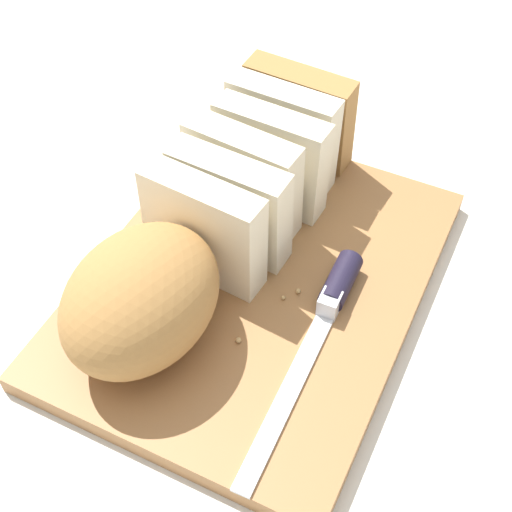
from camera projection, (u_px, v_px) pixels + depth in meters
The scene contains 8 objects.
ground_plane at pixel (256, 291), 0.68m from camera, with size 3.00×3.00×0.00m, color silver.
cutting_board at pixel (256, 284), 0.67m from camera, with size 0.38×0.29×0.02m, color #9E6B3D.
bread_loaf at pixel (208, 222), 0.64m from camera, with size 0.38×0.15×0.10m.
bread_knife at pixel (330, 304), 0.63m from camera, with size 0.24×0.02×0.02m.
crumb_near_knife at pixel (296, 295), 0.65m from camera, with size 0.00×0.00×0.00m, color tan.
crumb_near_loaf at pixel (238, 340), 0.62m from camera, with size 0.01×0.01×0.01m, color tan.
crumb_stray_left at pixel (283, 298), 0.65m from camera, with size 0.00×0.00×0.00m, color tan.
crumb_stray_right at pixel (181, 299), 0.64m from camera, with size 0.01×0.01×0.01m, color tan.
Camera 1 is at (-0.38, -0.18, 0.53)m, focal length 50.47 mm.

